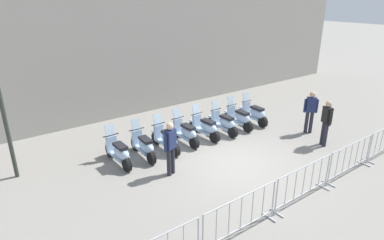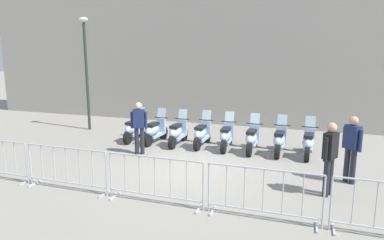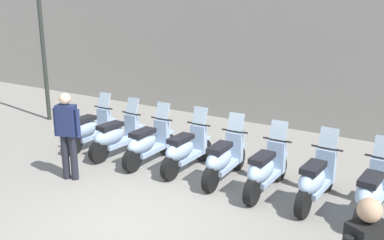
{
  "view_description": "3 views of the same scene",
  "coord_description": "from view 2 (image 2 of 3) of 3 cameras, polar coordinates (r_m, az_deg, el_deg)",
  "views": [
    {
      "loc": [
        -6.78,
        -6.94,
        5.25
      ],
      "look_at": [
        -0.28,
        2.18,
        0.94
      ],
      "focal_mm": 30.45,
      "sensor_mm": 36.0,
      "label": 1
    },
    {
      "loc": [
        3.2,
        -8.78,
        3.19
      ],
      "look_at": [
        -0.85,
        2.24,
        0.96
      ],
      "focal_mm": 31.42,
      "sensor_mm": 36.0,
      "label": 2
    },
    {
      "loc": [
        4.21,
        -4.49,
        3.39
      ],
      "look_at": [
        -0.34,
        2.33,
        1.11
      ],
      "focal_mm": 40.12,
      "sensor_mm": 36.0,
      "label": 3
    }
  ],
  "objects": [
    {
      "name": "officer_mid_plaza",
      "position": [
        9.37,
        25.47,
        -3.94
      ],
      "size": [
        0.43,
        0.41,
        1.73
      ],
      "color": "#23232D",
      "rests_on": "ground"
    },
    {
      "name": "motorcycle_4",
      "position": [
        11.73,
        5.87,
        -2.79
      ],
      "size": [
        0.56,
        1.73,
        1.24
      ],
      "color": "black",
      "rests_on": "ground"
    },
    {
      "name": "building_facade",
      "position": [
        16.8,
        9.0,
        16.99
      ],
      "size": [
        28.04,
        2.86,
        10.11
      ],
      "primitive_type": "cube",
      "rotation": [
        0.0,
        0.0,
        0.02
      ],
      "color": "#9E998E",
      "rests_on": "ground"
    },
    {
      "name": "motorcycle_0",
      "position": [
        13.02,
        -9.78,
        -1.53
      ],
      "size": [
        0.56,
        1.72,
        1.24
      ],
      "color": "black",
      "rests_on": "ground"
    },
    {
      "name": "motorcycle_5",
      "position": [
        11.49,
        10.15,
        -3.18
      ],
      "size": [
        0.56,
        1.72,
        1.24
      ],
      "color": "black",
      "rests_on": "ground"
    },
    {
      "name": "motorcycle_6",
      "position": [
        11.44,
        14.65,
        -3.44
      ],
      "size": [
        0.56,
        1.72,
        1.24
      ],
      "color": "black",
      "rests_on": "ground"
    },
    {
      "name": "motorcycle_1",
      "position": [
        12.57,
        -6.31,
        -1.88
      ],
      "size": [
        0.56,
        1.72,
        1.24
      ],
      "color": "black",
      "rests_on": "ground"
    },
    {
      "name": "street_lamp",
      "position": [
        15.28,
        -17.56,
        9.45
      ],
      "size": [
        0.36,
        0.36,
        4.81
      ],
      "color": "#2D332D",
      "rests_on": "ground"
    },
    {
      "name": "motorcycle_3",
      "position": [
        12.0,
        1.7,
        -2.43
      ],
      "size": [
        0.56,
        1.72,
        1.24
      ],
      "color": "black",
      "rests_on": "ground"
    },
    {
      "name": "motorcycle_2",
      "position": [
        12.21,
        -2.47,
        -2.2
      ],
      "size": [
        0.56,
        1.72,
        1.24
      ],
      "color": "black",
      "rests_on": "ground"
    },
    {
      "name": "barrier_segment_1",
      "position": [
        8.7,
        -20.5,
        -7.76
      ],
      "size": [
        2.25,
        0.47,
        1.07
      ],
      "color": "#B2B5B7",
      "rests_on": "ground"
    },
    {
      "name": "ground_plane",
      "position": [
        9.88,
        0.13,
        -8.09
      ],
      "size": [
        120.0,
        120.0,
        0.0
      ],
      "primitive_type": "plane",
      "color": "gray"
    },
    {
      "name": "officer_by_barriers",
      "position": [
        8.31,
        22.35,
        -5.49
      ],
      "size": [
        0.36,
        0.5,
        1.73
      ],
      "color": "#23232D",
      "rests_on": "ground"
    },
    {
      "name": "barrier_segment_2",
      "position": [
        7.48,
        -6.34,
        -10.15
      ],
      "size": [
        2.25,
        0.47,
        1.07
      ],
      "color": "#B2B5B7",
      "rests_on": "ground"
    },
    {
      "name": "officer_near_row_end",
      "position": [
        11.11,
        -8.98,
        -0.85
      ],
      "size": [
        0.52,
        0.33,
        1.73
      ],
      "color": "#23232D",
      "rests_on": "ground"
    },
    {
      "name": "barrier_segment_3",
      "position": [
        6.87,
        11.98,
        -12.28
      ],
      "size": [
        2.25,
        0.47,
        1.07
      ],
      "color": "#B2B5B7",
      "rests_on": "ground"
    },
    {
      "name": "motorcycle_7",
      "position": [
        11.42,
        19.16,
        -3.72
      ],
      "size": [
        0.56,
        1.72,
        1.24
      ],
      "color": "black",
      "rests_on": "ground"
    }
  ]
}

